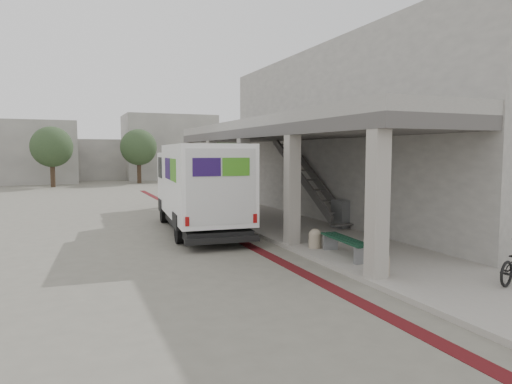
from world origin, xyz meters
name	(u,v)px	position (x,y,z in m)	size (l,w,h in m)	color
ground	(231,257)	(0.00, 0.00, 0.00)	(120.00, 120.00, 0.00)	#676358
bike_lane_stripe	(240,241)	(1.00, 2.00, 0.01)	(0.35, 40.00, 0.01)	#4E0F13
sidewalk	(355,243)	(4.00, 0.00, 0.06)	(4.40, 28.00, 0.12)	gray
transit_building	(350,138)	(6.83, 4.50, 3.40)	(7.60, 17.00, 7.00)	gray
distant_backdrop	(78,153)	(-2.84, 35.89, 2.70)	(28.00, 10.00, 6.50)	gray
tree_left	(52,147)	(-5.00, 28.00, 3.18)	(3.20, 3.20, 4.80)	#38281C
tree_mid	(139,147)	(2.00, 30.00, 3.18)	(3.20, 3.20, 4.80)	#38281C
tree_right	(228,148)	(10.00, 29.00, 3.18)	(3.20, 3.20, 4.80)	#38281C
fedex_truck	(200,186)	(0.30, 4.16, 1.64)	(2.84, 7.37, 3.08)	black
bench	(345,244)	(2.60, -1.57, 0.46)	(0.61, 2.04, 0.47)	gray
bollard_near	(381,263)	(2.31, -3.41, 0.40)	(0.37, 0.37, 0.55)	gray
bollard_far	(315,238)	(2.41, -0.34, 0.39)	(0.36, 0.36, 0.55)	gray
utility_cabinet	(341,214)	(5.00, 2.29, 0.62)	(0.45, 0.60, 0.99)	gray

